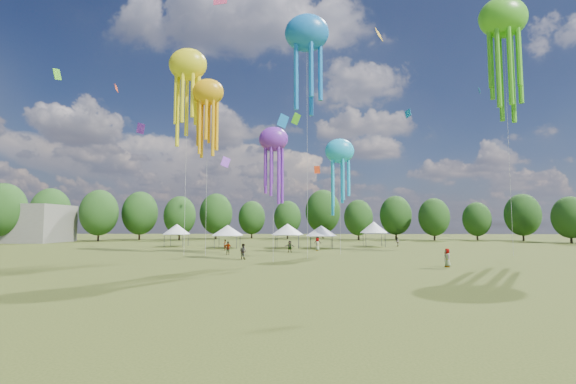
{
  "coord_description": "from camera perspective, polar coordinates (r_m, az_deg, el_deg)",
  "views": [
    {
      "loc": [
        -0.11,
        -12.05,
        3.81
      ],
      "look_at": [
        -1.23,
        15.0,
        6.0
      ],
      "focal_mm": 25.1,
      "sensor_mm": 36.0,
      "label": 1
    }
  ],
  "objects": [
    {
      "name": "ground",
      "position": [
        12.64,
        2.99,
        -22.18
      ],
      "size": [
        300.0,
        300.0,
        0.0
      ],
      "primitive_type": "plane",
      "color": "#384416",
      "rests_on": "ground"
    },
    {
      "name": "spectator_near",
      "position": [
        44.77,
        -6.39,
        -8.38
      ],
      "size": [
        1.04,
        0.97,
        1.7
      ],
      "primitive_type": "imported",
      "rotation": [
        0.0,
        0.0,
        2.61
      ],
      "color": "gray",
      "rests_on": "ground"
    },
    {
      "name": "spectators_far",
      "position": [
        58.42,
        4.48,
        -7.52
      ],
      "size": [
        28.33,
        34.55,
        1.85
      ],
      "color": "gray",
      "rests_on": "ground"
    },
    {
      "name": "festival_tents",
      "position": [
        67.04,
        -1.27,
        -5.31
      ],
      "size": [
        38.82,
        10.13,
        4.32
      ],
      "color": "#47474C",
      "rests_on": "ground"
    },
    {
      "name": "show_kites",
      "position": [
        52.25,
        8.27,
        16.09
      ],
      "size": [
        45.69,
        13.32,
        32.56
      ],
      "color": "#FFB10F",
      "rests_on": "ground"
    },
    {
      "name": "small_kites",
      "position": [
        61.11,
        3.6,
        19.92
      ],
      "size": [
        72.58,
        61.2,
        45.89
      ],
      "color": "#FFB10F",
      "rests_on": "ground"
    },
    {
      "name": "treeline",
      "position": [
        74.71,
        -0.51,
        -2.52
      ],
      "size": [
        201.57,
        95.24,
        13.43
      ],
      "color": "#38281C",
      "rests_on": "ground"
    }
  ]
}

